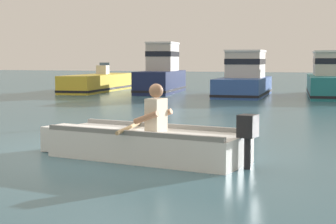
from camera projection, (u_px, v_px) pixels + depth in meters
ground_plane at (113, 151)px, 9.35m from camera, size 120.00×120.00×0.00m
rowboat_with_person at (144, 143)px, 8.64m from camera, size 3.73×1.98×1.19m
moored_boat_yellow at (99, 83)px, 27.28m from camera, size 2.26×6.85×1.41m
moored_boat_navy at (161, 74)px, 25.82m from camera, size 2.20×4.87×2.37m
moored_boat_blue at (244, 79)px, 23.71m from camera, size 2.31×5.29×1.97m
moored_boat_teal at (334, 79)px, 23.27m from camera, size 2.91×6.25×1.94m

